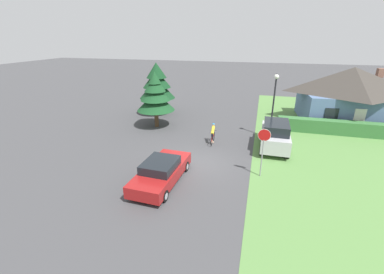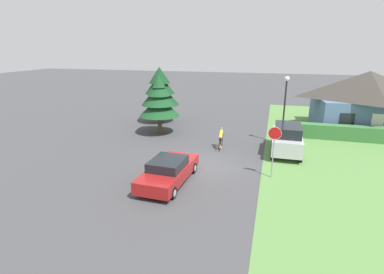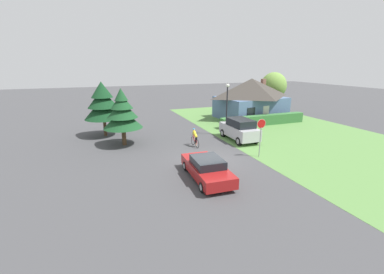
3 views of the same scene
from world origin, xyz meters
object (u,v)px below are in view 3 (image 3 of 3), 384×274
sedan_left_lane (207,168)px  conifer_tall_far (103,103)px  cyclist (195,138)px  parked_suv_right (239,129)px  cottage_house (251,98)px  street_lamp (227,100)px  deciduous_tree_right (274,86)px  conifer_tall_near (122,113)px  stop_sign (261,130)px

sedan_left_lane → conifer_tall_far: 13.92m
cyclist → conifer_tall_far: (-7.02, 6.31, 2.50)m
sedan_left_lane → conifer_tall_far: conifer_tall_far is taller
parked_suv_right → cyclist: bearing=94.0°
sedan_left_lane → cottage_house: bearing=-37.8°
parked_suv_right → conifer_tall_far: size_ratio=0.85×
conifer_tall_far → street_lamp: bearing=-19.5°
deciduous_tree_right → conifer_tall_near: bearing=-158.2°
cyclist → stop_sign: (3.63, -4.15, 1.34)m
cottage_house → deciduous_tree_right: bearing=21.3°
cottage_house → sedan_left_lane: size_ratio=1.89×
street_lamp → cottage_house: bearing=42.7°
stop_sign → conifer_tall_far: size_ratio=0.56×
stop_sign → street_lamp: bearing=-91.7°
stop_sign → parked_suv_right: bearing=-97.6°
parked_suv_right → stop_sign: size_ratio=1.51×
cyclist → conifer_tall_far: bearing=46.6°
stop_sign → street_lamp: street_lamp is taller
stop_sign → conifer_tall_far: conifer_tall_far is taller
cottage_house → street_lamp: street_lamp is taller
street_lamp → sedan_left_lane: bearing=-124.5°
street_lamp → deciduous_tree_right: bearing=36.2°
stop_sign → conifer_tall_near: 11.46m
cottage_house → sedan_left_lane: bearing=-135.6°
parked_suv_right → street_lamp: street_lamp is taller
sedan_left_lane → conifer_tall_far: (-5.32, 12.61, 2.56)m
cyclist → street_lamp: size_ratio=0.33×
conifer_tall_near → conifer_tall_far: bearing=110.2°
stop_sign → deciduous_tree_right: bearing=-126.4°
cottage_house → conifer_tall_far: (-18.23, -2.47, 0.60)m
stop_sign → conifer_tall_far: 14.98m
cyclist → deciduous_tree_right: 20.60m
stop_sign → deciduous_tree_right: 20.55m
street_lamp → conifer_tall_near: bearing=178.8°
stop_sign → conifer_tall_near: bearing=-32.3°
parked_suv_right → conifer_tall_near: conifer_tall_near is taller
street_lamp → deciduous_tree_right: size_ratio=0.90×
conifer_tall_near → stop_sign: bearing=-35.9°
sedan_left_lane → conifer_tall_far: bearing=25.7°
stop_sign → street_lamp: (0.60, 6.49, 1.38)m
parked_suv_right → stop_sign: bearing=169.3°
parked_suv_right → street_lamp: 3.20m
cottage_house → cyclist: (-11.21, -8.78, -1.90)m
deciduous_tree_right → stop_sign: bearing=-130.0°
stop_sign → conifer_tall_near: conifer_tall_near is taller
cyclist → street_lamp: street_lamp is taller
cyclist → parked_suv_right: size_ratio=0.38×
cottage_house → deciduous_tree_right: 6.32m
conifer_tall_far → deciduous_tree_right: 24.38m
cottage_house → cyclist: size_ratio=5.40×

